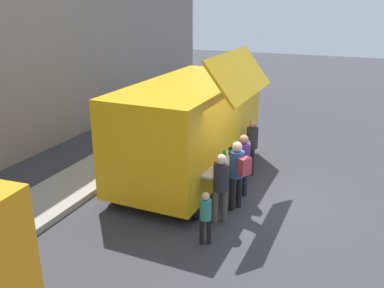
% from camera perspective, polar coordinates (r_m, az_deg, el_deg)
% --- Properties ---
extents(ground_plane, '(60.00, 60.00, 0.00)m').
position_cam_1_polar(ground_plane, '(10.56, 7.98, -7.55)').
color(ground_plane, '#38383D').
extents(curb_strip, '(28.00, 1.60, 0.15)m').
position_cam_1_polar(curb_strip, '(10.09, -23.72, -10.00)').
color(curb_strip, '#9E998E').
rests_on(curb_strip, ground).
extents(food_truck_main, '(5.47, 3.19, 3.60)m').
position_cam_1_polar(food_truck_main, '(11.18, -0.20, 2.42)').
color(food_truck_main, gold).
rests_on(food_truck_main, ground).
extents(trash_bin, '(0.60, 0.60, 1.03)m').
position_cam_1_polar(trash_bin, '(15.62, -2.78, 3.64)').
color(trash_bin, '#2C633A').
rests_on(trash_bin, ground).
extents(customer_front_ordering, '(0.34, 0.34, 1.66)m').
position_cam_1_polar(customer_front_ordering, '(10.24, 7.10, -2.30)').
color(customer_front_ordering, '#1E2237').
rests_on(customer_front_ordering, ground).
extents(customer_mid_with_backpack, '(0.47, 0.55, 1.69)m').
position_cam_1_polar(customer_mid_with_backpack, '(9.61, 6.35, -3.47)').
color(customer_mid_with_backpack, black).
rests_on(customer_mid_with_backpack, ground).
extents(customer_rear_waiting, '(0.33, 0.33, 1.64)m').
position_cam_1_polar(customer_rear_waiting, '(9.02, 4.01, -5.38)').
color(customer_rear_waiting, '#4B4B3E').
rests_on(customer_rear_waiting, ground).
extents(customer_extra_browsing, '(0.33, 0.33, 1.60)m').
position_cam_1_polar(customer_extra_browsing, '(11.70, 8.33, 0.26)').
color(customer_extra_browsing, black).
rests_on(customer_extra_browsing, ground).
extents(child_near_queue, '(0.24, 0.24, 1.16)m').
position_cam_1_polar(child_near_queue, '(8.36, 1.89, -9.64)').
color(child_near_queue, black).
rests_on(child_near_queue, ground).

